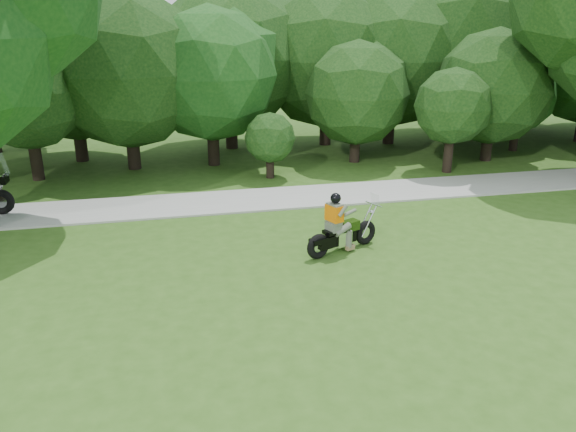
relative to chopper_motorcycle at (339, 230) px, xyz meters
name	(u,v)px	position (x,y,z in m)	size (l,w,h in m)	color
ground	(449,321)	(1.07, -3.58, -0.57)	(100.00, 100.00, 0.00)	#2E5217
walkway	(330,195)	(1.07, 4.42, -0.54)	(60.00, 2.20, 0.06)	#969691
tree_line	(368,61)	(4.58, 10.97, 3.09)	(38.40, 11.78, 7.84)	black
chopper_motorcycle	(339,230)	(0.00, 0.00, 0.00)	(2.08, 1.19, 1.54)	black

